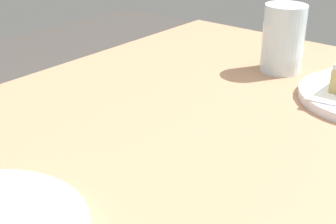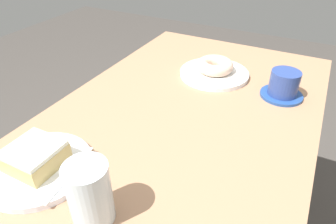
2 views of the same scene
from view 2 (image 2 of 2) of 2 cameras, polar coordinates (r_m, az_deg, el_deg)
name	(u,v)px [view 2 (image 2 of 2)]	position (r m, az deg, el deg)	size (l,w,h in m)	color
table	(179,148)	(0.87, 2.15, -6.80)	(1.14, 0.68, 0.78)	#9C7153
plate_sugar_ring	(213,73)	(1.01, 8.53, 7.29)	(0.22, 0.22, 0.01)	white
napkin_sugar_ring	(213,71)	(1.01, 8.57, 7.70)	(0.15, 0.15, 0.00)	white
donut_sugar_ring	(214,65)	(1.00, 8.67, 8.74)	(0.12, 0.12, 0.04)	beige
plate_glazed_square	(39,168)	(0.69, -23.30, -9.69)	(0.22, 0.22, 0.01)	white
napkin_glazed_square	(38,165)	(0.69, -23.46, -9.17)	(0.16, 0.16, 0.00)	white
donut_glazed_square	(35,156)	(0.67, -23.93, -7.63)	(0.10, 0.10, 0.05)	tan
water_glass	(90,194)	(0.54, -14.55, -14.79)	(0.08, 0.08, 0.12)	silver
coffee_cup	(284,85)	(0.93, 21.09, 4.80)	(0.12, 0.12, 0.08)	navy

